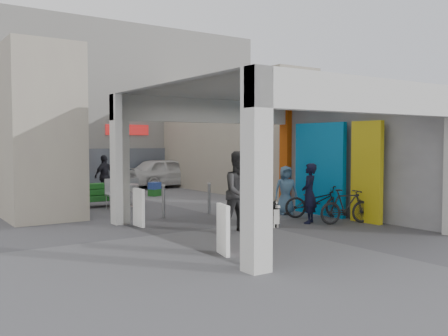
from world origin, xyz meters
TOP-DOWN VIEW (x-y plane):
  - ground at (0.00, 0.00)m, footprint 90.00×90.00m
  - arcade_canopy at (0.54, -0.82)m, footprint 6.40×6.45m
  - far_building at (-0.00, 13.99)m, footprint 18.00×4.08m
  - plaza_bldg_left at (-4.50, 7.50)m, footprint 2.00×9.00m
  - plaza_bldg_right at (4.50, 7.50)m, footprint 2.00×9.00m
  - bollard_left at (-1.56, 2.26)m, footprint 0.09×0.09m
  - bollard_center at (-0.01, 2.20)m, footprint 0.09×0.09m
  - bollard_right at (1.70, 2.52)m, footprint 0.09×0.09m
  - advert_board_near at (-2.75, -2.62)m, footprint 0.21×0.55m
  - advert_board_far at (-2.75, 1.35)m, footprint 0.11×0.55m
  - cafe_set at (-1.56, 5.41)m, footprint 1.55×1.25m
  - produce_stand at (-2.23, 5.82)m, footprint 1.20×0.65m
  - crate_stack at (0.87, 7.77)m, footprint 0.56×0.51m
  - border_collie at (0.09, -0.71)m, footprint 0.27×0.53m
  - man_with_dog at (1.32, -0.79)m, footprint 0.72×0.67m
  - man_back_turned at (-1.05, -0.86)m, footprint 1.03×0.83m
  - man_elderly at (1.92, 0.85)m, footprint 0.85×0.72m
  - man_crates at (-0.96, 8.56)m, footprint 1.07×0.74m
  - bicycle_front at (2.17, -0.18)m, footprint 1.91×1.43m
  - bicycle_rear at (2.10, -1.42)m, footprint 1.64×0.87m
  - white_van at (3.18, 11.02)m, footprint 4.23×1.72m

SIDE VIEW (x-z plane):
  - ground at x=0.00m, z-range 0.00..0.00m
  - crate_stack at x=0.87m, z-range 0.00..0.56m
  - border_collie at x=0.09m, z-range -0.07..0.65m
  - produce_stand at x=-2.23m, z-range -0.08..0.71m
  - cafe_set at x=-1.56m, z-range -0.14..0.80m
  - bollard_right at x=1.70m, z-range 0.00..0.87m
  - bicycle_rear at x=2.10m, z-range 0.00..0.95m
  - bollard_center at x=-0.01m, z-range 0.00..0.95m
  - bicycle_front at x=2.17m, z-range 0.00..0.96m
  - bollard_left at x=-1.56m, z-range 0.00..0.96m
  - advert_board_near at x=-2.75m, z-range 0.01..1.01m
  - advert_board_far at x=-2.75m, z-range 0.01..1.01m
  - white_van at x=3.18m, z-range 0.00..1.44m
  - man_elderly at x=1.92m, z-range 0.00..1.49m
  - man_with_dog at x=1.32m, z-range 0.00..1.64m
  - man_crates at x=-0.96m, z-range 0.00..1.69m
  - man_back_turned at x=-1.05m, z-range 0.00..2.00m
  - arcade_canopy at x=0.54m, z-range -0.90..5.50m
  - plaza_bldg_left at x=-4.50m, z-range 0.00..5.00m
  - plaza_bldg_right at x=4.50m, z-range 0.00..5.00m
  - far_building at x=0.00m, z-range -0.01..7.99m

